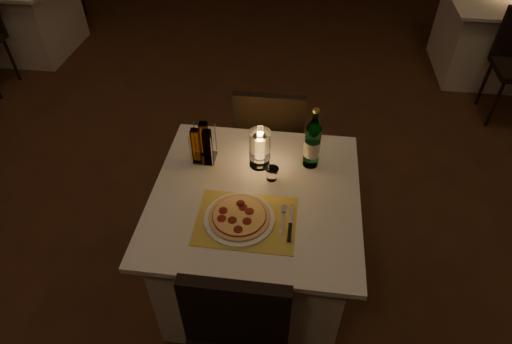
# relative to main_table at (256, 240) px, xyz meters

# --- Properties ---
(floor) EXTENTS (8.00, 10.00, 0.02)m
(floor) POSITION_rel_main_table_xyz_m (-0.23, 0.39, -0.38)
(floor) COLOR #4A2A17
(floor) RESTS_ON ground
(main_table) EXTENTS (1.00, 1.00, 0.74)m
(main_table) POSITION_rel_main_table_xyz_m (0.00, 0.00, 0.00)
(main_table) COLOR silver
(main_table) RESTS_ON ground
(chair_far) EXTENTS (0.42, 0.42, 0.90)m
(chair_far) POSITION_rel_main_table_xyz_m (0.00, 0.71, 0.18)
(chair_far) COLOR black
(chair_far) RESTS_ON ground
(placemat) EXTENTS (0.45, 0.34, 0.00)m
(placemat) POSITION_rel_main_table_xyz_m (-0.02, -0.18, 0.37)
(placemat) COLOR gold
(placemat) RESTS_ON main_table
(plate) EXTENTS (0.32, 0.32, 0.01)m
(plate) POSITION_rel_main_table_xyz_m (-0.05, -0.18, 0.38)
(plate) COLOR white
(plate) RESTS_ON placemat
(pizza) EXTENTS (0.28, 0.28, 0.02)m
(pizza) POSITION_rel_main_table_xyz_m (-0.05, -0.18, 0.39)
(pizza) COLOR #D8B77F
(pizza) RESTS_ON plate
(fork) EXTENTS (0.02, 0.18, 0.00)m
(fork) POSITION_rel_main_table_xyz_m (0.14, -0.15, 0.37)
(fork) COLOR silver
(fork) RESTS_ON placemat
(knife) EXTENTS (0.02, 0.22, 0.01)m
(knife) POSITION_rel_main_table_xyz_m (0.18, -0.21, 0.37)
(knife) COLOR black
(knife) RESTS_ON placemat
(tumbler) EXTENTS (0.07, 0.07, 0.07)m
(tumbler) POSITION_rel_main_table_xyz_m (0.07, 0.11, 0.40)
(tumbler) COLOR white
(tumbler) RESTS_ON main_table
(water_bottle) EXTENTS (0.08, 0.08, 0.34)m
(water_bottle) POSITION_rel_main_table_xyz_m (0.25, 0.24, 0.50)
(water_bottle) COLOR #549C6B
(water_bottle) RESTS_ON main_table
(hurricane_candle) EXTENTS (0.11, 0.11, 0.21)m
(hurricane_candle) POSITION_rel_main_table_xyz_m (-0.00, 0.21, 0.49)
(hurricane_candle) COLOR white
(hurricane_candle) RESTS_ON main_table
(cruet_caddy) EXTENTS (0.12, 0.12, 0.21)m
(cruet_caddy) POSITION_rel_main_table_xyz_m (-0.30, 0.21, 0.46)
(cruet_caddy) COLOR white
(cruet_caddy) RESTS_ON main_table
(neighbor_table_left) EXTENTS (1.00, 1.00, 0.74)m
(neighbor_table_left) POSITION_rel_main_table_xyz_m (-2.79, 2.62, 0.00)
(neighbor_table_left) COLOR silver
(neighbor_table_left) RESTS_ON ground
(neighbor_table_right) EXTENTS (1.00, 1.00, 0.74)m
(neighbor_table_right) POSITION_rel_main_table_xyz_m (1.95, 2.75, 0.00)
(neighbor_table_right) COLOR silver
(neighbor_table_right) RESTS_ON ground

